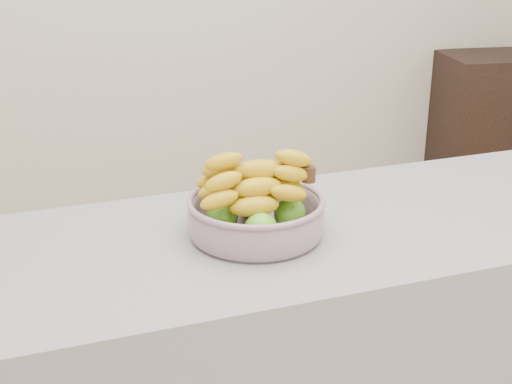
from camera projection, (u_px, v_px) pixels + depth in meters
cabinet at (485, 141)px, 3.68m from camera, size 0.56×0.47×0.89m
fruit_bowl at (256, 211)px, 1.52m from camera, size 0.30×0.30×0.17m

